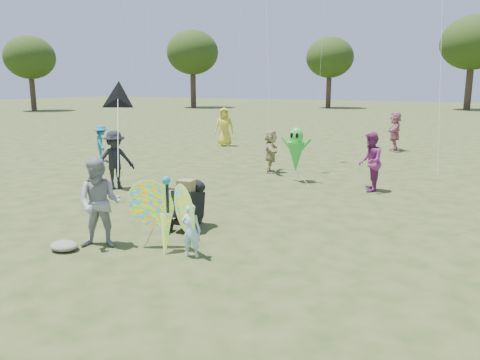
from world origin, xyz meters
The scene contains 14 objects.
ground centered at (0.00, 0.00, 0.00)m, with size 160.00×160.00×0.00m, color #51592B.
child_girl centered at (-0.25, -0.30, 0.50)m, with size 0.36×0.24×0.99m, color #ADE3F6.
adult_man centered at (-2.07, -0.65, 0.86)m, with size 0.84×0.65×1.73m, color #97989D.
grey_bag centered at (-2.56, -1.14, 0.09)m, with size 0.56×0.46×0.18m, color gray.
crowd_b centered at (-5.36, 3.35, 0.87)m, with size 1.12×0.64×1.73m, color black.
crowd_d centered at (-2.34, 7.88, 0.76)m, with size 1.40×0.45×1.51m, color tan.
crowd_e centered at (1.39, 6.57, 0.86)m, with size 0.84×0.65×1.72m, color #802A6B.
crowd_g centered at (-7.33, 13.37, 0.95)m, with size 0.93×0.61×1.91m, color yellow.
crowd_i centered at (-9.36, 6.93, 0.73)m, with size 0.94×0.54×1.46m, color teal.
crowd_j centered at (0.52, 15.60, 0.91)m, with size 1.68×0.54×1.81m, color #AD6275.
jogging_stroller centered at (-1.24, 1.11, 0.61)m, with size 0.59×1.09×1.09m.
butterfly_kite centered at (-0.81, -0.26, 0.70)m, with size 1.74×0.75×1.63m.
delta_kite_rig centered at (-3.15, 1.18, 2.75)m, with size 1.94×2.06×1.78m.
alien_kite centered at (-0.99, 6.82, 0.97)m, with size 1.12×0.69×1.74m.
Camera 1 is at (4.28, -7.00, 3.09)m, focal length 35.00 mm.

